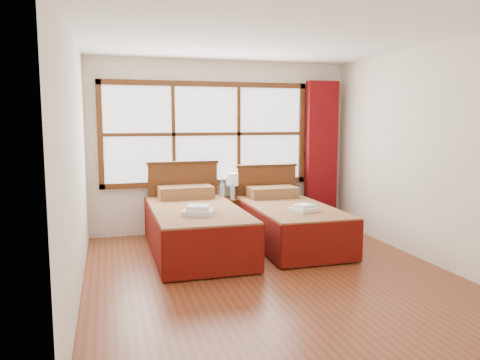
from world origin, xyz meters
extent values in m
plane|color=brown|center=(0.00, 0.00, 0.00)|extent=(4.50, 4.50, 0.00)
plane|color=white|center=(0.00, 0.00, 2.60)|extent=(4.50, 4.50, 0.00)
plane|color=silver|center=(0.00, 2.25, 1.30)|extent=(4.00, 0.00, 4.00)
plane|color=silver|center=(-2.00, 0.00, 1.30)|extent=(0.00, 4.50, 4.50)
plane|color=silver|center=(2.00, 0.00, 1.30)|extent=(0.00, 4.50, 4.50)
cube|color=white|center=(-0.25, 2.22, 1.50)|extent=(3.00, 0.02, 1.40)
cube|color=#522A11|center=(-0.25, 2.20, 0.76)|extent=(3.16, 0.06, 0.08)
cube|color=#522A11|center=(-0.25, 2.20, 2.24)|extent=(3.16, 0.06, 0.08)
cube|color=#522A11|center=(-1.79, 2.20, 1.50)|extent=(0.08, 0.06, 1.56)
cube|color=#522A11|center=(1.29, 2.20, 1.50)|extent=(0.08, 0.06, 1.56)
cube|color=#522A11|center=(-0.75, 2.20, 1.50)|extent=(0.05, 0.05, 1.40)
cube|color=#522A11|center=(0.25, 2.20, 1.50)|extent=(0.05, 0.05, 1.40)
cube|color=#522A11|center=(-0.25, 2.20, 1.50)|extent=(3.00, 0.05, 0.05)
cube|color=maroon|center=(1.60, 2.11, 1.17)|extent=(0.50, 0.16, 2.30)
cube|color=#3A1F0C|center=(-0.63, 1.13, 0.16)|extent=(0.99, 1.98, 0.32)
cube|color=#5C1E0D|center=(-0.63, 1.13, 0.46)|extent=(1.11, 2.19, 0.27)
cube|color=#65110A|center=(-1.18, 1.13, 0.29)|extent=(0.03, 2.19, 0.55)
cube|color=#65110A|center=(-0.08, 1.13, 0.29)|extent=(0.03, 2.19, 0.55)
cube|color=#65110A|center=(-0.63, 0.04, 0.29)|extent=(1.11, 0.03, 0.55)
cube|color=#5C1E0D|center=(-0.63, 1.92, 0.68)|extent=(0.77, 0.45, 0.17)
cube|color=#522A11|center=(-0.63, 2.14, 0.54)|extent=(1.03, 0.06, 1.07)
cube|color=#3A1F0C|center=(-0.63, 2.14, 1.08)|extent=(1.07, 0.08, 0.04)
cube|color=#3A1F0C|center=(0.68, 1.13, 0.15)|extent=(0.92, 1.83, 0.30)
cube|color=#5C1E0D|center=(0.68, 1.13, 0.42)|extent=(1.03, 2.03, 0.25)
cube|color=#65110A|center=(0.17, 1.13, 0.27)|extent=(0.03, 2.03, 0.51)
cube|color=#65110A|center=(1.20, 1.13, 0.27)|extent=(0.03, 2.03, 0.51)
cube|color=#65110A|center=(0.68, 0.12, 0.27)|extent=(1.03, 0.03, 0.51)
cube|color=#5C1E0D|center=(0.68, 1.87, 0.63)|extent=(0.72, 0.42, 0.16)
cube|color=#522A11|center=(0.68, 2.14, 0.50)|extent=(0.96, 0.06, 1.00)
cube|color=#3A1F0C|center=(0.68, 2.14, 1.01)|extent=(1.00, 0.08, 0.04)
cube|color=#522A11|center=(0.09, 2.00, 0.27)|extent=(0.40, 0.36, 0.54)
cube|color=#3A1F0C|center=(0.09, 1.81, 0.16)|extent=(0.35, 0.02, 0.16)
cube|color=#3A1F0C|center=(0.09, 1.81, 0.37)|extent=(0.35, 0.02, 0.16)
sphere|color=#A28037|center=(0.09, 1.79, 0.16)|extent=(0.03, 0.03, 0.03)
sphere|color=#A28037|center=(0.09, 1.79, 0.37)|extent=(0.03, 0.03, 0.03)
cube|color=white|center=(-0.67, 0.70, 0.62)|extent=(0.45, 0.42, 0.06)
cube|color=white|center=(-0.67, 0.70, 0.67)|extent=(0.33, 0.32, 0.05)
cube|color=white|center=(0.70, 0.72, 0.57)|extent=(0.39, 0.37, 0.05)
cube|color=white|center=(0.70, 0.72, 0.62)|extent=(0.29, 0.28, 0.04)
cylinder|color=gold|center=(0.12, 2.12, 0.55)|extent=(0.12, 0.12, 0.02)
cylinder|color=gold|center=(0.12, 2.12, 0.64)|extent=(0.03, 0.03, 0.16)
cylinder|color=white|center=(0.12, 2.12, 0.81)|extent=(0.19, 0.19, 0.19)
cylinder|color=silver|center=(-0.07, 1.99, 0.65)|extent=(0.07, 0.07, 0.23)
cylinder|color=blue|center=(-0.07, 1.99, 0.79)|extent=(0.03, 0.03, 0.03)
cylinder|color=silver|center=(0.08, 1.92, 0.63)|extent=(0.06, 0.06, 0.20)
cylinder|color=blue|center=(0.08, 1.92, 0.75)|extent=(0.03, 0.03, 0.03)
camera|label=1|loc=(-1.70, -4.73, 1.71)|focal=35.00mm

